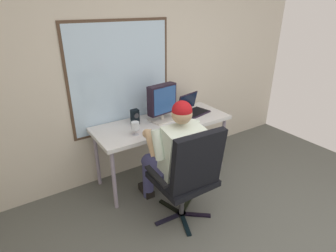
# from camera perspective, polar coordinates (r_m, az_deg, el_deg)

# --- Properties ---
(wall_rear) EXTENTS (4.81, 0.08, 2.80)m
(wall_rear) POSITION_cam_1_polar(r_m,az_deg,el_deg) (3.40, -4.08, 13.21)
(wall_rear) COLOR beige
(wall_rear) RESTS_ON ground
(desk) EXTENTS (1.65, 0.63, 0.75)m
(desk) POSITION_cam_1_polar(r_m,az_deg,el_deg) (3.29, -1.07, -0.01)
(desk) COLOR #94889D
(desk) RESTS_ON ground
(office_chair) EXTENTS (0.65, 0.62, 1.06)m
(office_chair) POSITION_cam_1_polar(r_m,az_deg,el_deg) (2.60, 4.49, -9.69)
(office_chair) COLOR black
(office_chair) RESTS_ON ground
(person_seated) EXTENTS (0.54, 0.77, 1.26)m
(person_seated) POSITION_cam_1_polar(r_m,az_deg,el_deg) (2.75, 1.30, -5.79)
(person_seated) COLOR #3F4070
(person_seated) RESTS_ON ground
(crt_monitor) EXTENTS (0.37, 0.26, 0.44)m
(crt_monitor) POSITION_cam_1_polar(r_m,az_deg,el_deg) (3.21, -1.25, 5.24)
(crt_monitor) COLOR beige
(crt_monitor) RESTS_ON desk
(laptop) EXTENTS (0.40, 0.36, 0.23)m
(laptop) POSITION_cam_1_polar(r_m,az_deg,el_deg) (3.55, 4.99, 3.90)
(laptop) COLOR black
(laptop) RESTS_ON desk
(wine_glass) EXTENTS (0.09, 0.09, 0.15)m
(wine_glass) POSITION_cam_1_polar(r_m,az_deg,el_deg) (2.91, -6.83, -0.10)
(wine_glass) COLOR silver
(wine_glass) RESTS_ON desk
(desk_speaker) EXTENTS (0.09, 0.08, 0.18)m
(desk_speaker) POSITION_cam_1_polar(r_m,az_deg,el_deg) (3.17, -6.89, 1.87)
(desk_speaker) COLOR black
(desk_speaker) RESTS_ON desk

